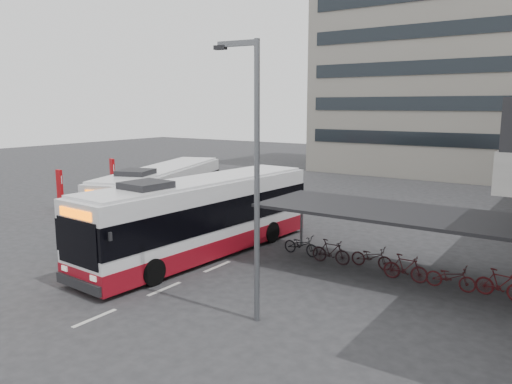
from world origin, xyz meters
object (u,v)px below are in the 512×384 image
Objects in this scene: lamp_post at (254,166)px; bus_main at (202,217)px; bus_teal at (163,197)px; pedestrian at (98,242)px.

bus_main is at bearing 136.33° from lamp_post.
lamp_post reaches higher than bus_main.
lamp_post is at bearing -52.99° from bus_teal.
bus_main reaches higher than bus_teal.
lamp_post reaches higher than bus_teal.
bus_main reaches higher than pedestrian.
bus_teal is 1.42× the size of lamp_post.
pedestrian is at bearing 167.18° from lamp_post.
bus_main is 1.05× the size of bus_teal.
pedestrian is at bearing -87.87° from bus_teal.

